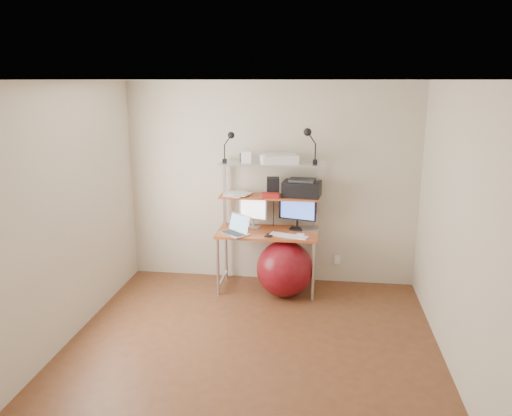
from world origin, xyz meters
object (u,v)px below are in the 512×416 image
(printer, at_px, (302,188))
(exercise_ball, at_px, (285,269))
(monitor_silver, at_px, (253,211))
(laptop, at_px, (236,230))
(monitor_black, at_px, (297,211))

(printer, relative_size, exercise_ball, 0.71)
(monitor_silver, distance_m, printer, 0.66)
(exercise_ball, bearing_deg, laptop, 178.09)
(monitor_silver, bearing_deg, laptop, -102.64)
(monitor_black, bearing_deg, printer, 31.91)
(monitor_black, height_order, exercise_ball, monitor_black)
(monitor_black, height_order, laptop, monitor_black)
(monitor_black, xyz_separation_m, exercise_ball, (-0.12, -0.30, -0.64))
(monitor_silver, relative_size, exercise_ball, 0.59)
(monitor_silver, distance_m, monitor_black, 0.54)
(monitor_black, distance_m, laptop, 0.78)
(monitor_black, xyz_separation_m, printer, (0.05, 0.01, 0.28))
(laptop, height_order, exercise_ball, laptop)
(monitor_silver, xyz_separation_m, exercise_ball, (0.42, -0.31, -0.62))
(monitor_silver, xyz_separation_m, laptop, (-0.16, -0.29, -0.16))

